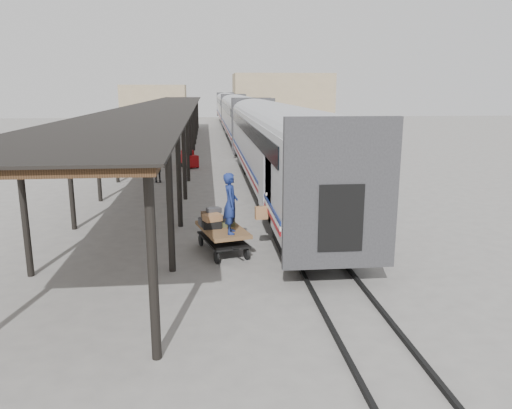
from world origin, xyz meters
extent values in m
plane|color=slate|center=(0.00, 0.00, 0.00)|extent=(160.00, 160.00, 0.00)
cube|color=silver|center=(3.20, 8.00, 2.60)|extent=(3.00, 24.00, 2.90)
cube|color=#28282B|center=(3.20, -3.90, 2.60)|extent=(3.04, 0.22, 3.50)
cube|color=black|center=(1.68, 8.00, 3.50)|extent=(0.04, 22.08, 0.65)
cube|color=black|center=(3.20, 8.00, 0.90)|extent=(2.55, 23.04, 0.50)
cube|color=silver|center=(3.20, 34.00, 2.60)|extent=(3.00, 24.00, 2.90)
cube|color=#28282B|center=(3.20, 22.10, 2.60)|extent=(3.04, 0.22, 3.50)
cube|color=black|center=(1.68, 34.00, 3.50)|extent=(0.04, 22.08, 0.65)
cube|color=black|center=(3.20, 34.00, 0.90)|extent=(2.55, 23.04, 0.50)
cube|color=silver|center=(3.20, 60.00, 2.60)|extent=(3.00, 24.00, 2.90)
cube|color=#28282B|center=(3.20, 48.10, 2.60)|extent=(3.04, 0.22, 3.50)
cube|color=black|center=(1.68, 60.00, 3.50)|extent=(0.04, 22.08, 0.65)
cube|color=black|center=(3.20, 60.00, 0.90)|extent=(2.55, 23.04, 0.50)
cube|color=black|center=(1.95, -0.50, 2.15)|extent=(0.50, 1.70, 2.00)
imported|color=silver|center=(1.95, -0.50, 2.01)|extent=(0.72, 0.89, 1.72)
cube|color=#A06E45|center=(1.55, -0.65, 1.40)|extent=(0.57, 0.25, 0.42)
cube|color=#422B19|center=(-3.40, 24.00, 4.00)|extent=(4.60, 64.00, 0.18)
cube|color=black|center=(-3.40, 24.00, 4.12)|extent=(4.90, 64.30, 0.06)
cylinder|color=black|center=(-5.45, 24.00, 2.00)|extent=(0.20, 0.20, 4.00)
cylinder|color=black|center=(-5.45, 55.00, 2.00)|extent=(0.20, 0.20, 4.00)
cylinder|color=black|center=(-1.35, -7.00, 2.00)|extent=(0.20, 0.20, 4.00)
cylinder|color=black|center=(-1.35, 24.00, 2.00)|extent=(0.20, 0.20, 4.00)
cylinder|color=black|center=(-1.35, 55.00, 2.00)|extent=(0.20, 0.20, 4.00)
cube|color=black|center=(2.48, 34.00, 0.06)|extent=(0.10, 150.00, 0.12)
cube|color=black|center=(3.92, 34.00, 0.06)|extent=(0.10, 150.00, 0.12)
cube|color=tan|center=(14.00, 78.00, 4.00)|extent=(18.00, 10.00, 8.00)
cube|color=tan|center=(-10.00, 82.00, 3.00)|extent=(12.00, 8.00, 6.00)
cube|color=brown|center=(0.21, -0.40, 0.80)|extent=(1.84, 2.65, 0.12)
cube|color=black|center=(0.21, -0.40, 0.45)|extent=(1.72, 2.52, 0.06)
cylinder|color=black|center=(-0.02, -1.45, 0.20)|extent=(0.18, 0.41, 0.40)
cylinder|color=black|center=(0.95, -1.19, 0.20)|extent=(0.18, 0.41, 0.40)
cylinder|color=black|center=(-0.52, 0.38, 0.20)|extent=(0.18, 0.41, 0.40)
cylinder|color=black|center=(0.44, 0.65, 0.20)|extent=(0.18, 0.41, 0.40)
cube|color=#3B3B3D|center=(-0.20, 0.00, 0.98)|extent=(0.80, 0.64, 0.24)
cube|color=#A06E45|center=(0.37, 0.34, 0.95)|extent=(0.54, 0.39, 0.19)
cube|color=black|center=(-0.14, -0.40, 0.98)|extent=(0.66, 0.50, 0.24)
cube|color=#484D2E|center=(0.37, -0.21, 0.94)|extent=(0.55, 0.46, 0.17)
cube|color=#442E1B|center=(-0.16, 0.05, 1.19)|extent=(0.67, 0.55, 0.21)
cube|color=#A06E45|center=(-0.11, -0.39, 1.21)|extent=(0.67, 0.59, 0.22)
cube|color=#3B3B3D|center=(-0.05, 0.02, 1.36)|extent=(0.54, 0.47, 0.16)
cube|color=black|center=(0.42, -0.23, 1.11)|extent=(0.43, 0.32, 0.14)
cube|color=maroon|center=(-1.43, 18.11, 0.49)|extent=(1.28, 1.54, 0.80)
cube|color=maroon|center=(-1.58, 18.43, 1.02)|extent=(0.91, 0.80, 0.31)
cylinder|color=black|center=(-1.54, 17.52, 0.16)|extent=(0.23, 0.33, 0.32)
cylinder|color=black|center=(-0.90, 17.82, 0.16)|extent=(0.23, 0.33, 0.32)
cylinder|color=black|center=(-1.95, 18.40, 0.16)|extent=(0.23, 0.33, 0.32)
cylinder|color=black|center=(-1.31, 18.70, 0.16)|extent=(0.23, 0.33, 0.32)
imported|color=navy|center=(0.46, -1.05, 1.83)|extent=(0.49, 0.73, 1.94)
imported|color=black|center=(-3.09, 12.66, 0.77)|extent=(0.93, 0.43, 1.54)
camera|label=1|loc=(-0.25, -16.32, 5.36)|focal=35.00mm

